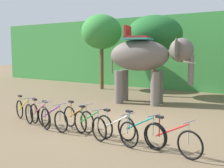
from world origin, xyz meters
TOP-DOWN VIEW (x-y plane):
  - ground_plane at (0.00, 0.00)m, footprint 80.00×80.00m
  - foliage_hedge at (0.00, 12.56)m, footprint 36.00×6.00m
  - tree_left at (-5.85, 7.44)m, footprint 2.66×2.66m
  - tree_center_right at (-1.64, 6.58)m, footprint 3.07×3.07m
  - elephant at (-1.02, 4.28)m, footprint 4.24×2.38m
  - bike_yellow at (-3.22, -1.24)m, footprint 1.62×0.73m
  - bike_pink at (-2.18, -1.45)m, footprint 1.62×0.72m
  - bike_purple at (-1.54, -1.51)m, footprint 1.69×0.54m
  - bike_orange at (-0.81, -1.06)m, footprint 1.66×0.64m
  - bike_green at (-0.04, -1.47)m, footprint 1.64×0.69m
  - bike_white at (0.93, -1.50)m, footprint 1.66×0.64m
  - bike_teal at (1.56, -1.30)m, footprint 1.67×0.60m
  - bike_red at (2.54, -1.45)m, footprint 1.67×0.60m

SIDE VIEW (x-z plane):
  - ground_plane at x=0.00m, z-range 0.00..0.00m
  - bike_yellow at x=-3.22m, z-range -0.07..0.85m
  - bike_pink at x=-2.18m, z-range -0.07..0.85m
  - bike_purple at x=-1.54m, z-range -0.07..0.85m
  - bike_orange at x=-0.81m, z-range -0.07..0.85m
  - bike_green at x=-0.04m, z-range -0.07..0.85m
  - bike_white at x=0.93m, z-range -0.07..0.85m
  - bike_teal at x=1.56m, z-range -0.07..0.85m
  - bike_red at x=2.54m, z-range -0.07..0.85m
  - elephant at x=-1.02m, z-range 0.31..4.09m
  - foliage_hedge at x=0.00m, z-range 0.00..4.89m
  - tree_center_right at x=-1.64m, z-range 1.23..5.76m
  - tree_left at x=-5.85m, z-range 1.32..6.28m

